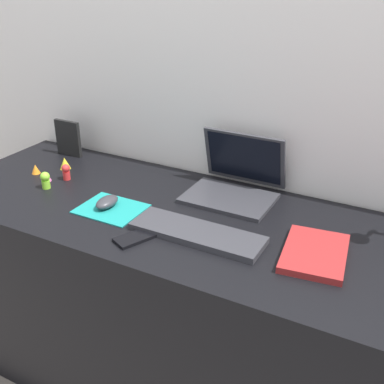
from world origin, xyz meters
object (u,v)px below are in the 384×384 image
(cell_phone, at_px, (136,237))
(toy_figurine_lime, at_px, (45,180))
(mouse, at_px, (107,202))
(picture_frame, at_px, (68,138))
(keyboard, at_px, (197,233))
(toy_figurine_red, at_px, (66,171))
(laptop, at_px, (236,180))
(toy_figurine_pink, at_px, (47,176))
(toy_figurine_yellow, at_px, (65,163))
(toy_figurine_orange, at_px, (36,169))
(notebook_pad, at_px, (315,253))

(cell_phone, relative_size, toy_figurine_lime, 2.04)
(mouse, xyz_separation_m, picture_frame, (-0.43, 0.31, 0.05))
(mouse, relative_size, picture_frame, 0.64)
(keyboard, bearing_deg, toy_figurine_red, 167.98)
(toy_figurine_lime, bearing_deg, cell_phone, -15.91)
(laptop, distance_m, toy_figurine_pink, 0.71)
(laptop, bearing_deg, toy_figurine_red, -162.91)
(keyboard, bearing_deg, mouse, 176.74)
(keyboard, distance_m, picture_frame, 0.85)
(mouse, bearing_deg, toy_figurine_yellow, 151.55)
(keyboard, distance_m, toy_figurine_lime, 0.64)
(picture_frame, bearing_deg, toy_figurine_lime, -63.77)
(cell_phone, bearing_deg, toy_figurine_orange, -175.33)
(notebook_pad, distance_m, toy_figurine_pink, 1.02)
(keyboard, relative_size, toy_figurine_pink, 11.17)
(picture_frame, bearing_deg, toy_figurine_yellow, -55.83)
(picture_frame, bearing_deg, toy_figurine_pink, -67.60)
(toy_figurine_yellow, bearing_deg, toy_figurine_red, -45.46)
(mouse, height_order, cell_phone, mouse)
(mouse, bearing_deg, toy_figurine_lime, 176.20)
(toy_figurine_pink, distance_m, toy_figurine_lime, 0.07)
(toy_figurine_orange, relative_size, toy_figurine_yellow, 0.79)
(cell_phone, distance_m, notebook_pad, 0.52)
(toy_figurine_pink, bearing_deg, keyboard, -7.36)
(toy_figurine_red, height_order, toy_figurine_yellow, toy_figurine_red)
(laptop, xyz_separation_m, toy_figurine_pink, (-0.67, -0.23, -0.04))
(toy_figurine_pink, height_order, toy_figurine_red, toy_figurine_red)
(mouse, bearing_deg, cell_phone, -31.22)
(cell_phone, distance_m, toy_figurine_red, 0.52)
(toy_figurine_lime, distance_m, toy_figurine_red, 0.09)
(keyboard, xyz_separation_m, toy_figurine_red, (-0.62, 0.13, 0.02))
(notebook_pad, distance_m, picture_frame, 1.15)
(toy_figurine_lime, bearing_deg, toy_figurine_red, 81.30)
(notebook_pad, relative_size, toy_figurine_red, 3.95)
(mouse, bearing_deg, keyboard, -3.26)
(mouse, distance_m, toy_figurine_yellow, 0.40)
(toy_figurine_red, bearing_deg, toy_figurine_yellow, 134.54)
(mouse, xyz_separation_m, cell_phone, (0.20, -0.12, -0.02))
(cell_phone, relative_size, toy_figurine_pink, 3.49)
(keyboard, height_order, toy_figurine_orange, toy_figurine_orange)
(laptop, xyz_separation_m, picture_frame, (-0.77, 0.01, 0.02))
(toy_figurine_pink, bearing_deg, toy_figurine_red, 37.58)
(notebook_pad, distance_m, toy_figurine_yellow, 1.05)
(notebook_pad, bearing_deg, picture_frame, 158.98)
(laptop, relative_size, keyboard, 0.73)
(notebook_pad, bearing_deg, toy_figurine_lime, 173.82)
(laptop, height_order, toy_figurine_pink, laptop)
(mouse, relative_size, toy_figurine_lime, 1.53)
(keyboard, relative_size, notebook_pad, 1.71)
(picture_frame, height_order, toy_figurine_yellow, picture_frame)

